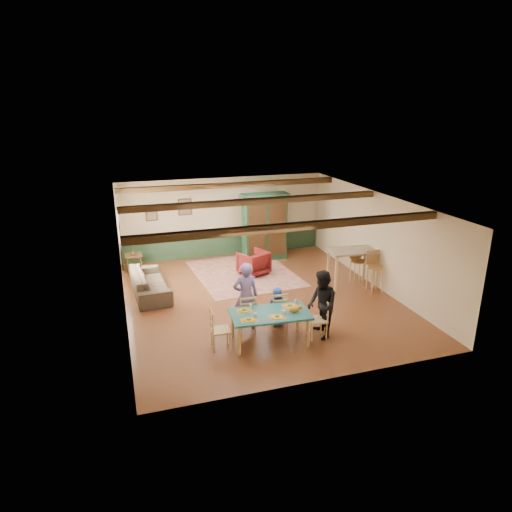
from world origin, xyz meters
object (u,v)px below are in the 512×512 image
object	(u,v)px
armoire	(264,227)
bar_stool_right	(375,272)
dining_table	(270,328)
counter_table	(351,268)
bar_stool_left	(357,265)
person_child	(277,307)
person_woman	(322,305)
person_man	(246,296)
end_table	(134,264)
dining_chair_end_right	(317,319)
dining_chair_far_left	(247,312)
table_lamp	(132,246)
dining_chair_end_left	(221,329)
cat	(294,309)
sofa	(150,283)
armchair	(254,263)
dining_chair_far_right	(278,309)

from	to	relation	value
armoire	bar_stool_right	size ratio (longest dim) A/B	1.93
dining_table	counter_table	size ratio (longest dim) A/B	1.31
counter_table	bar_stool_left	xyz separation A→B (m)	(0.29, 0.13, 0.01)
person_child	person_woman	bearing A→B (deg)	136.74
person_child	armoire	bearing A→B (deg)	-100.47
person_man	end_table	world-z (taller)	person_man
person_man	bar_stool_left	world-z (taller)	person_man
dining_chair_end_right	bar_stool_left	distance (m)	3.65
dining_chair_far_left	person_man	size ratio (longest dim) A/B	0.55
dining_chair_end_right	person_child	world-z (taller)	person_child
armoire	bar_stool_right	bearing A→B (deg)	-61.32
dining_chair_end_right	table_lamp	bearing A→B (deg)	-141.40
dining_chair_end_left	person_child	xyz separation A→B (m)	(1.53, 0.64, 0.03)
cat	bar_stool_left	size ratio (longest dim) A/B	0.31
sofa	dining_table	bearing A→B (deg)	-150.66
dining_table	armchair	world-z (taller)	armchair
person_man	dining_chair_far_left	bearing A→B (deg)	90.00
dining_table	bar_stool_right	distance (m)	4.20
dining_chair_far_left	end_table	xyz separation A→B (m)	(-2.27, 4.65, -0.15)
person_woman	cat	size ratio (longest dim) A/B	4.58
end_table	person_woman	bearing A→B (deg)	-55.32
dining_chair_far_left	person_child	xyz separation A→B (m)	(0.77, 0.02, 0.03)
dining_chair_end_right	table_lamp	size ratio (longest dim) A/B	1.61
dining_chair_far_right	bar_stool_right	size ratio (longest dim) A/B	0.78
dining_chair_far_left	end_table	distance (m)	5.17
dining_chair_far_left	bar_stool_left	world-z (taller)	bar_stool_left
person_child	counter_table	world-z (taller)	counter_table
armchair	table_lamp	distance (m)	3.75
dining_chair_end_left	cat	world-z (taller)	dining_chair_end_left
cat	end_table	size ratio (longest dim) A/B	0.56
person_child	armchair	distance (m)	3.50
table_lamp	bar_stool_left	world-z (taller)	table_lamp
table_lamp	counter_table	xyz separation A→B (m)	(5.90, -2.94, -0.35)
armoire	counter_table	xyz separation A→B (m)	(1.59, -3.07, -0.57)
dining_chair_end_left	table_lamp	bearing A→B (deg)	20.42
end_table	bar_stool_right	xyz separation A→B (m)	(6.35, -3.51, 0.27)
person_child	bar_stool_left	size ratio (longest dim) A/B	0.86
dining_chair_end_left	end_table	size ratio (longest dim) A/B	1.47
dining_chair_far_left	bar_stool_left	size ratio (longest dim) A/B	0.82
dining_chair_far_left	armoire	distance (m)	5.25
sofa	dining_chair_end_left	bearing A→B (deg)	-164.38
dining_chair_end_right	dining_chair_end_left	bearing A→B (deg)	-90.00
armoire	bar_stool_left	world-z (taller)	armoire
dining_chair_end_right	dining_table	bearing A→B (deg)	-90.00
dining_chair_far_left	dining_chair_end_left	world-z (taller)	same
person_man	sofa	world-z (taller)	person_man
dining_chair_far_left	counter_table	size ratio (longest dim) A/B	0.69
cat	dining_chair_far_left	bearing A→B (deg)	139.20
person_woman	bar_stool_left	size ratio (longest dim) A/B	1.42
bar_stool_left	bar_stool_right	size ratio (longest dim) A/B	0.95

